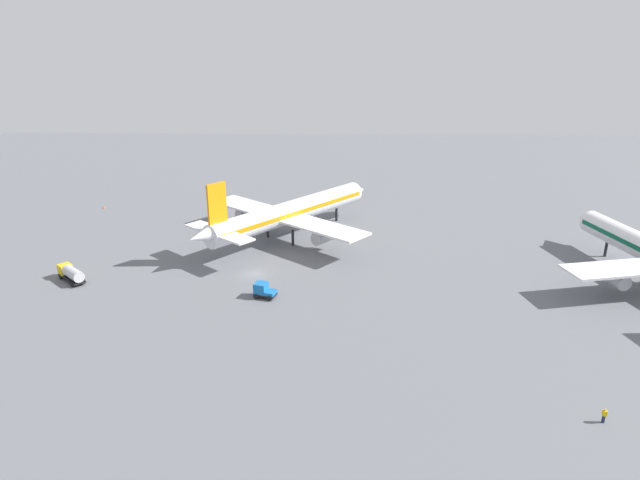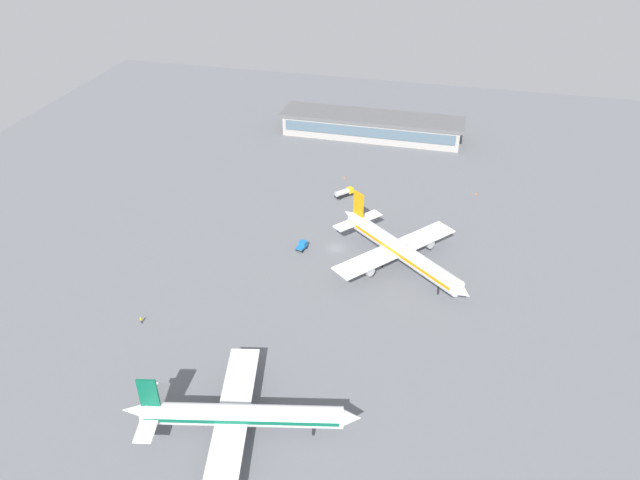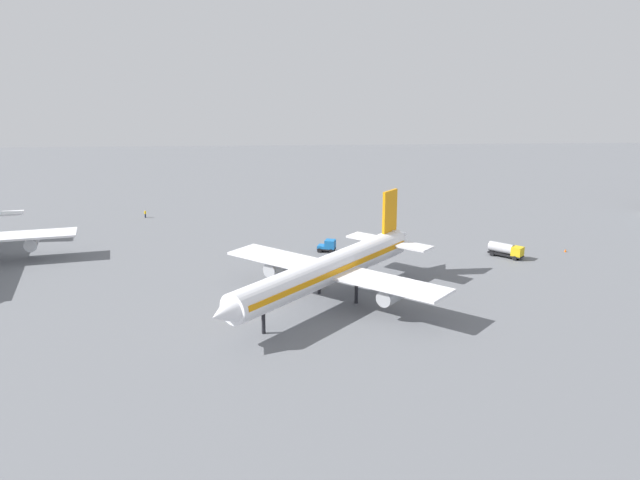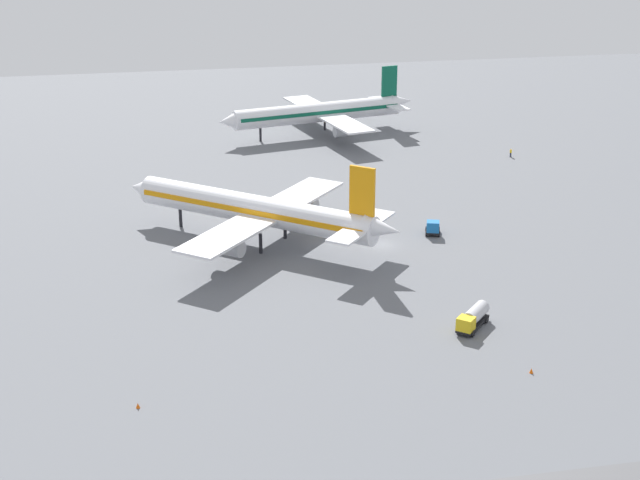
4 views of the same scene
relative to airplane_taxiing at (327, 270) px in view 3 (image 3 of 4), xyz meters
name	(u,v)px [view 3 (image 3 of 4)]	position (x,y,z in m)	size (l,w,h in m)	color
ground	(347,266)	(18.04, -4.59, -5.24)	(288.00, 288.00, 0.00)	slate
airplane_taxiing	(327,270)	(0.00, 0.00, 0.00)	(39.13, 35.00, 14.42)	white
baggage_tug	(328,246)	(26.89, -1.81, -4.09)	(2.99, 3.62, 2.30)	black
fuel_truck	(506,250)	(21.91, -33.81, -3.85)	(5.63, 5.95, 2.50)	black
ground_crew_worker	(145,214)	(55.10, 36.87, -4.39)	(0.54, 0.54, 1.67)	#1E2338
safety_cone_mid_apron	(565,250)	(24.47, -45.92, -4.94)	(0.44, 0.44, 0.60)	#EA590C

